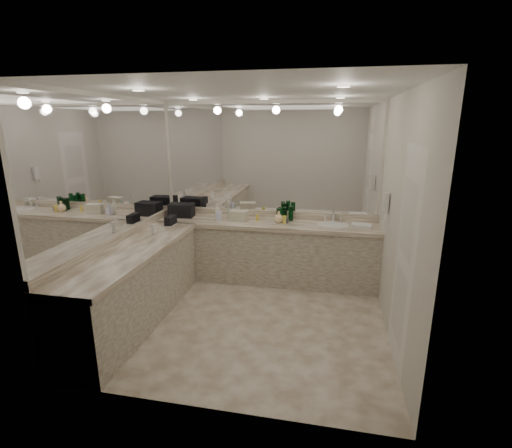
% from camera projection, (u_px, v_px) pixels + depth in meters
% --- Properties ---
extents(floor, '(3.20, 3.20, 0.00)m').
position_uv_depth(floor, '(249.00, 318.00, 4.48)').
color(floor, beige).
rests_on(floor, ground).
extents(ceiling, '(3.20, 3.20, 0.00)m').
position_uv_depth(ceiling, '(248.00, 91.00, 3.80)').
color(ceiling, white).
rests_on(ceiling, floor).
extents(wall_back, '(3.20, 0.02, 2.60)m').
position_uv_depth(wall_back, '(270.00, 191.00, 5.56)').
color(wall_back, beige).
rests_on(wall_back, floor).
extents(wall_left, '(0.02, 3.00, 2.60)m').
position_uv_depth(wall_left, '(118.00, 208.00, 4.44)').
color(wall_left, beige).
rests_on(wall_left, floor).
extents(wall_right, '(0.02, 3.00, 2.60)m').
position_uv_depth(wall_right, '(399.00, 221.00, 3.83)').
color(wall_right, beige).
rests_on(wall_right, floor).
extents(vanity_back_base, '(3.20, 0.60, 0.84)m').
position_uv_depth(vanity_back_base, '(266.00, 253.00, 5.50)').
color(vanity_back_base, beige).
rests_on(vanity_back_base, floor).
extents(vanity_back_top, '(3.20, 0.64, 0.06)m').
position_uv_depth(vanity_back_top, '(266.00, 224.00, 5.38)').
color(vanity_back_top, beige).
rests_on(vanity_back_top, vanity_back_base).
extents(vanity_left_base, '(0.60, 2.40, 0.84)m').
position_uv_depth(vanity_left_base, '(135.00, 288.00, 4.33)').
color(vanity_left_base, beige).
rests_on(vanity_left_base, floor).
extents(vanity_left_top, '(0.64, 2.42, 0.06)m').
position_uv_depth(vanity_left_top, '(132.00, 252.00, 4.21)').
color(vanity_left_top, beige).
rests_on(vanity_left_top, vanity_left_base).
extents(backsplash_back, '(3.20, 0.04, 0.10)m').
position_uv_depth(backsplash_back, '(269.00, 214.00, 5.63)').
color(backsplash_back, beige).
rests_on(backsplash_back, vanity_back_top).
extents(backsplash_left, '(0.04, 3.00, 0.10)m').
position_uv_depth(backsplash_left, '(123.00, 236.00, 4.53)').
color(backsplash_left, beige).
rests_on(backsplash_left, vanity_left_top).
extents(mirror_back, '(3.12, 0.01, 1.55)m').
position_uv_depth(mirror_back, '(270.00, 159.00, 5.42)').
color(mirror_back, white).
rests_on(mirror_back, wall_back).
extents(mirror_left, '(0.01, 2.92, 1.55)m').
position_uv_depth(mirror_left, '(115.00, 168.00, 4.31)').
color(mirror_left, white).
rests_on(mirror_left, wall_left).
extents(sink, '(0.44, 0.44, 0.03)m').
position_uv_depth(sink, '(333.00, 225.00, 5.20)').
color(sink, white).
rests_on(sink, vanity_back_top).
extents(faucet, '(0.24, 0.16, 0.14)m').
position_uv_depth(faucet, '(333.00, 217.00, 5.38)').
color(faucet, silver).
rests_on(faucet, vanity_back_top).
extents(wall_phone, '(0.06, 0.10, 0.24)m').
position_uv_depth(wall_phone, '(386.00, 203.00, 4.49)').
color(wall_phone, white).
rests_on(wall_phone, wall_right).
extents(door, '(0.02, 0.82, 2.10)m').
position_uv_depth(door, '(404.00, 261.00, 3.43)').
color(door, white).
rests_on(door, wall_right).
extents(black_toiletry_bag, '(0.38, 0.26, 0.21)m').
position_uv_depth(black_toiletry_bag, '(182.00, 210.00, 5.64)').
color(black_toiletry_bag, black).
rests_on(black_toiletry_bag, vanity_back_top).
extents(black_bag_spill, '(0.10, 0.22, 0.12)m').
position_uv_depth(black_bag_spill, '(171.00, 220.00, 5.22)').
color(black_bag_spill, black).
rests_on(black_bag_spill, vanity_left_top).
extents(cream_cosmetic_case, '(0.28, 0.20, 0.14)m').
position_uv_depth(cream_cosmetic_case, '(239.00, 216.00, 5.42)').
color(cream_cosmetic_case, beige).
rests_on(cream_cosmetic_case, vanity_back_top).
extents(hand_towel, '(0.29, 0.21, 0.04)m').
position_uv_depth(hand_towel, '(361.00, 226.00, 5.08)').
color(hand_towel, white).
rests_on(hand_towel, vanity_back_top).
extents(lotion_left, '(0.06, 0.06, 0.13)m').
position_uv_depth(lotion_left, '(154.00, 230.00, 4.73)').
color(lotion_left, white).
rests_on(lotion_left, vanity_left_top).
extents(soap_bottle_a, '(0.11, 0.11, 0.23)m').
position_uv_depth(soap_bottle_a, '(217.00, 211.00, 5.50)').
color(soap_bottle_a, white).
rests_on(soap_bottle_a, vanity_back_top).
extents(soap_bottle_b, '(0.10, 0.10, 0.18)m').
position_uv_depth(soap_bottle_b, '(219.00, 214.00, 5.43)').
color(soap_bottle_b, silver).
rests_on(soap_bottle_b, vanity_back_top).
extents(soap_bottle_c, '(0.14, 0.14, 0.17)m').
position_uv_depth(soap_bottle_c, '(279.00, 217.00, 5.30)').
color(soap_bottle_c, '#FFD9A2').
rests_on(soap_bottle_c, vanity_back_top).
extents(green_bottle_0, '(0.07, 0.07, 0.19)m').
position_uv_depth(green_bottle_0, '(279.00, 215.00, 5.36)').
color(green_bottle_0, '#0A4C1D').
rests_on(green_bottle_0, vanity_back_top).
extents(green_bottle_1, '(0.07, 0.07, 0.21)m').
position_uv_depth(green_bottle_1, '(291.00, 213.00, 5.42)').
color(green_bottle_1, '#0A4C1D').
rests_on(green_bottle_1, vanity_back_top).
extents(green_bottle_2, '(0.07, 0.07, 0.21)m').
position_uv_depth(green_bottle_2, '(285.00, 214.00, 5.37)').
color(green_bottle_2, '#0A4C1D').
rests_on(green_bottle_2, vanity_back_top).
extents(green_bottle_3, '(0.07, 0.07, 0.19)m').
position_uv_depth(green_bottle_3, '(284.00, 214.00, 5.46)').
color(green_bottle_3, '#0A4C1D').
rests_on(green_bottle_3, vanity_back_top).
extents(green_bottle_4, '(0.07, 0.07, 0.19)m').
position_uv_depth(green_bottle_4, '(280.00, 214.00, 5.45)').
color(green_bottle_4, '#0A4C1D').
rests_on(green_bottle_4, vanity_back_top).
extents(amenity_bottle_0, '(0.05, 0.05, 0.09)m').
position_uv_depth(amenity_bottle_0, '(257.00, 218.00, 5.42)').
color(amenity_bottle_0, '#F2D84C').
rests_on(amenity_bottle_0, vanity_back_top).
extents(amenity_bottle_1, '(0.06, 0.06, 0.11)m').
position_uv_depth(amenity_bottle_1, '(285.00, 220.00, 5.28)').
color(amenity_bottle_1, '#F2D84C').
rests_on(amenity_bottle_1, vanity_back_top).
extents(amenity_bottle_2, '(0.05, 0.05, 0.13)m').
position_uv_depth(amenity_bottle_2, '(186.00, 213.00, 5.64)').
color(amenity_bottle_2, silver).
rests_on(amenity_bottle_2, vanity_back_top).
extents(amenity_bottle_3, '(0.04, 0.04, 0.15)m').
position_uv_depth(amenity_bottle_3, '(229.00, 213.00, 5.57)').
color(amenity_bottle_3, silver).
rests_on(amenity_bottle_3, vanity_back_top).
extents(amenity_bottle_4, '(0.05, 0.05, 0.12)m').
position_uv_depth(amenity_bottle_4, '(184.00, 213.00, 5.64)').
color(amenity_bottle_4, white).
rests_on(amenity_bottle_4, vanity_back_top).
extents(amenity_bottle_5, '(0.05, 0.05, 0.07)m').
position_uv_depth(amenity_bottle_5, '(287.00, 221.00, 5.29)').
color(amenity_bottle_5, '#3F3F4C').
rests_on(amenity_bottle_5, vanity_back_top).
extents(amenity_bottle_6, '(0.05, 0.05, 0.09)m').
position_uv_depth(amenity_bottle_6, '(280.00, 219.00, 5.32)').
color(amenity_bottle_6, silver).
rests_on(amenity_bottle_6, vanity_back_top).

